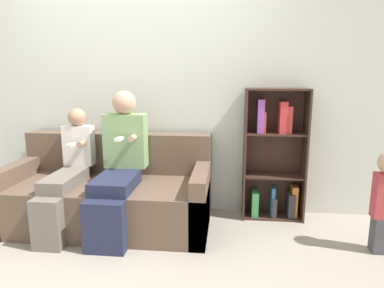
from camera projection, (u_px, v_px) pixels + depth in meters
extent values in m
plane|color=#9E9384|center=(108.00, 252.00, 2.71)|extent=(14.00, 14.00, 0.00)
cube|color=silver|center=(137.00, 85.00, 3.45)|extent=(10.00, 0.06, 2.55)
cube|color=brown|center=(105.00, 207.00, 3.08)|extent=(1.85, 0.69, 0.42)
cube|color=brown|center=(120.00, 172.00, 3.47)|extent=(1.85, 0.20, 0.81)
cube|color=brown|center=(15.00, 196.00, 3.15)|extent=(0.13, 0.69, 0.57)
cube|color=brown|center=(200.00, 203.00, 2.97)|extent=(0.13, 0.69, 0.57)
cube|color=#232842|center=(104.00, 227.00, 2.67)|extent=(0.33, 0.12, 0.42)
cube|color=#232842|center=(115.00, 183.00, 2.92)|extent=(0.33, 0.49, 0.11)
cube|color=#84AD70|center=(126.00, 141.00, 3.18)|extent=(0.39, 0.17, 0.50)
sphere|color=tan|center=(124.00, 103.00, 3.11)|extent=(0.22, 0.22, 0.22)
cylinder|color=tan|center=(133.00, 138.00, 3.03)|extent=(0.05, 0.10, 0.05)
cube|color=white|center=(119.00, 139.00, 2.99)|extent=(0.05, 0.12, 0.02)
cube|color=#70665B|center=(47.00, 225.00, 2.72)|extent=(0.24, 0.12, 0.42)
cube|color=#70665B|center=(64.00, 180.00, 2.99)|extent=(0.24, 0.54, 0.11)
cube|color=white|center=(79.00, 145.00, 3.27)|extent=(0.28, 0.13, 0.38)
sphere|color=tan|center=(77.00, 117.00, 3.21)|extent=(0.17, 0.17, 0.17)
cylinder|color=tan|center=(81.00, 144.00, 3.14)|extent=(0.05, 0.10, 0.05)
cube|color=white|center=(71.00, 145.00, 3.10)|extent=(0.05, 0.12, 0.02)
cube|color=#47474C|center=(382.00, 235.00, 2.69)|extent=(0.15, 0.11, 0.29)
cube|color=#3D281E|center=(245.00, 154.00, 3.29)|extent=(0.02, 0.26, 1.26)
cube|color=#3D281E|center=(305.00, 156.00, 3.23)|extent=(0.02, 0.26, 1.26)
cube|color=#3D281E|center=(273.00, 152.00, 3.38)|extent=(0.58, 0.02, 1.26)
cube|color=#3D281E|center=(271.00, 216.00, 3.39)|extent=(0.54, 0.23, 0.02)
cube|color=#3D281E|center=(273.00, 176.00, 3.31)|extent=(0.54, 0.23, 0.02)
cube|color=#3D281E|center=(275.00, 134.00, 3.22)|extent=(0.54, 0.23, 0.02)
cube|color=#3D281E|center=(278.00, 89.00, 3.14)|extent=(0.54, 0.23, 0.02)
cube|color=#333338|center=(273.00, 206.00, 3.37)|extent=(0.04, 0.19, 0.19)
cube|color=#C63838|center=(289.00, 119.00, 3.18)|extent=(0.05, 0.16, 0.25)
cube|color=orange|center=(294.00, 201.00, 3.33)|extent=(0.06, 0.13, 0.31)
cube|color=#C63838|center=(283.00, 117.00, 3.19)|extent=(0.07, 0.17, 0.29)
cube|color=#934CA3|center=(260.00, 116.00, 3.21)|extent=(0.06, 0.18, 0.31)
cube|color=#429956|center=(255.00, 203.00, 3.38)|extent=(0.06, 0.19, 0.24)
cube|color=teal|center=(273.00, 201.00, 3.36)|extent=(0.03, 0.13, 0.29)
cube|color=#C63838|center=(262.00, 122.00, 3.21)|extent=(0.05, 0.16, 0.20)
cube|color=#333338|center=(290.00, 204.00, 3.34)|extent=(0.06, 0.17, 0.24)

